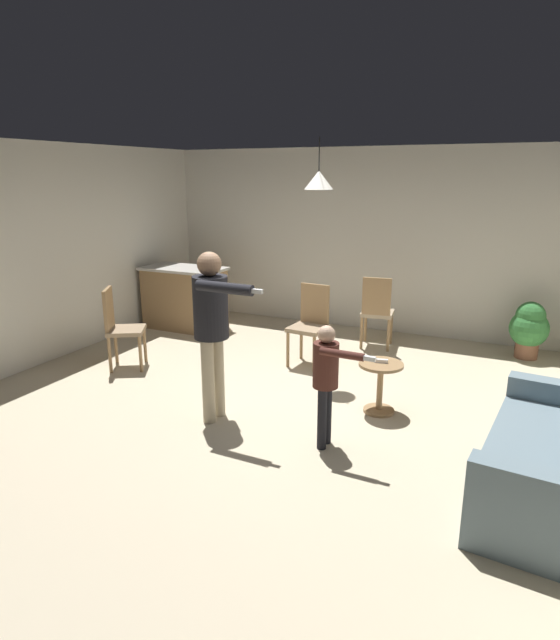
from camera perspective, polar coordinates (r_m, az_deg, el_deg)
ground at (r=5.64m, az=-0.94°, el=-8.89°), size 7.68×7.68×0.00m
wall_back at (r=8.19m, az=9.02°, el=8.41°), size 6.40×0.10×2.70m
wall_left at (r=7.22m, az=-24.59°, el=6.29°), size 0.10×6.40×2.70m
couch_floral at (r=4.45m, az=27.73°, el=-13.08°), size 1.02×1.87×1.00m
kitchen_counter at (r=8.32m, az=-10.15°, el=2.36°), size 1.26×0.66×0.95m
side_table_by_couch at (r=5.42m, az=10.66°, el=-6.47°), size 0.44×0.44×0.52m
person_adult at (r=5.00m, az=-7.25°, el=0.18°), size 0.81×0.49×1.64m
person_child at (r=4.57m, az=5.02°, el=-5.66°), size 0.57×0.33×1.10m
dining_chair_by_counter at (r=6.75m, az=-16.78°, el=-0.51°), size 0.58×0.58×1.00m
dining_chair_near_wall at (r=7.32m, az=10.33°, el=1.13°), size 0.47×0.47×1.00m
dining_chair_centre_back at (r=6.62m, az=3.28°, el=-0.18°), size 0.45×0.45×1.00m
potted_plant_corner at (r=7.56m, az=25.10°, el=-0.71°), size 0.49×0.49×0.75m
spare_remote_on_table at (r=5.36m, az=10.77°, el=-4.32°), size 0.13×0.06×0.04m
ceiling_light_pendant at (r=6.04m, az=4.17°, el=14.70°), size 0.32×0.32×0.55m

